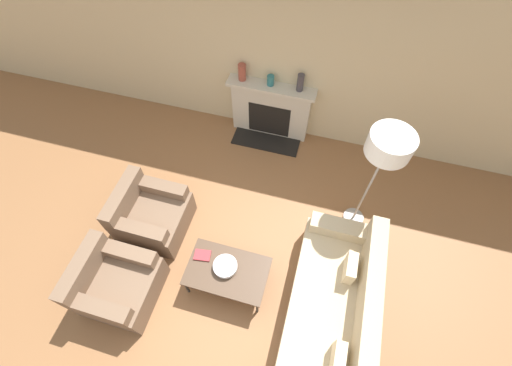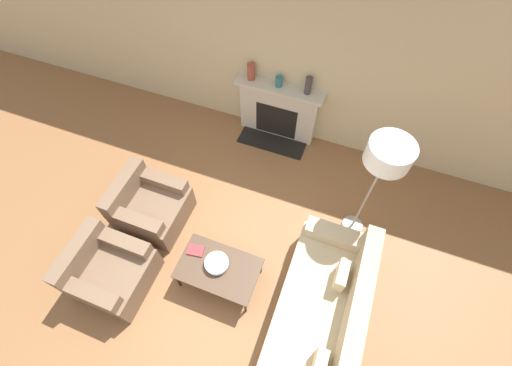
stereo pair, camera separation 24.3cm
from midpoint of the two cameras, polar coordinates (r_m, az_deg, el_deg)
ground_plane at (r=4.84m, az=-8.18°, el=-17.14°), size 18.00×18.00×0.00m
wall_back at (r=5.33m, az=1.96°, el=20.25°), size 18.00×0.06×2.90m
fireplace at (r=5.84m, az=1.22°, el=11.96°), size 1.41×0.59×1.03m
couch at (r=4.46m, az=11.07°, el=-20.69°), size 0.95×2.27×0.90m
armchair_near at (r=4.87m, az=-23.66°, el=-15.22°), size 0.89×0.87×0.80m
armchair_far at (r=5.13m, az=-18.41°, el=-5.16°), size 0.89×0.87×0.80m
coffee_table at (r=4.49m, az=-6.40°, el=-14.50°), size 1.03×0.64×0.41m
bowl at (r=4.43m, az=-6.76°, el=-13.68°), size 0.31×0.31×0.08m
book at (r=4.56m, az=-10.47°, el=-11.81°), size 0.23×0.17×0.02m
floor_lamp at (r=4.05m, az=19.56°, el=5.32°), size 0.52×0.52×1.85m
mantel_vase_left at (r=5.51m, az=-3.66°, el=17.92°), size 0.12×0.12×0.27m
mantel_vase_center_left at (r=5.44m, az=1.11°, el=16.70°), size 0.11×0.11×0.16m
mantel_vase_center_right at (r=5.34m, az=6.06°, el=16.27°), size 0.10×0.10×0.28m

